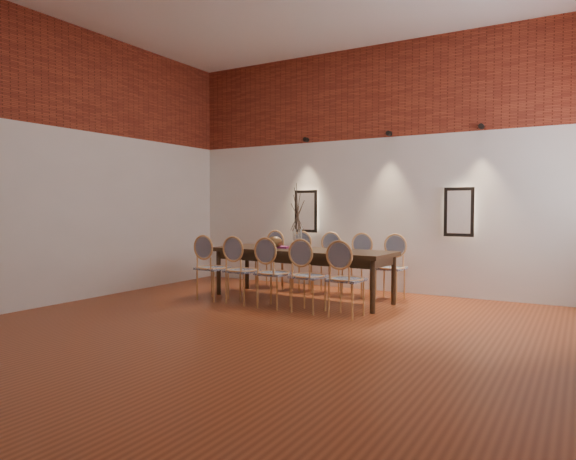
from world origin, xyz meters
The scene contains 25 objects.
floor centered at (0.00, 0.00, -0.01)m, with size 7.00×7.00×0.02m, color brown.
wall_back centered at (0.00, 3.55, 2.00)m, with size 7.00×0.10×4.00m, color silver.
wall_left centered at (-3.55, 0.00, 2.00)m, with size 0.10×7.00×4.00m, color silver.
brick_band_back centered at (0.00, 3.48, 3.25)m, with size 7.00×0.02×1.50m, color maroon.
brick_band_left centered at (-3.48, 0.00, 3.25)m, with size 0.02×7.00×1.50m, color maroon.
niche_left centered at (-1.30, 3.45, 1.30)m, with size 0.36×0.06×0.66m, color #FFEAC6.
niche_right centered at (1.30, 3.45, 1.30)m, with size 0.36×0.06×0.66m, color #FFEAC6.
spot_fixture_left centered at (-1.30, 3.42, 2.55)m, with size 0.08×0.08×0.10m, color black.
spot_fixture_mid centered at (0.20, 3.42, 2.55)m, with size 0.08×0.08×0.10m, color black.
spot_fixture_right centered at (1.60, 3.42, 2.55)m, with size 0.08×0.08×0.10m, color black.
dining_table centered at (-0.69, 2.14, 0.38)m, with size 2.76×0.89×0.75m, color #352213.
chair_near_a centered at (-1.83, 1.48, 0.47)m, with size 0.44×0.44×0.94m, color tan, non-canonical shape.
chair_near_b centered at (-1.28, 1.45, 0.47)m, with size 0.44×0.44×0.94m, color tan, non-canonical shape.
chair_near_c centered at (-0.73, 1.42, 0.47)m, with size 0.44×0.44×0.94m, color tan, non-canonical shape.
chair_near_d centered at (-0.18, 1.39, 0.47)m, with size 0.44×0.44×0.94m, color tan, non-canonical shape.
chair_near_e centered at (0.38, 1.36, 0.47)m, with size 0.44×0.44×0.94m, color tan, non-canonical shape.
chair_far_a centered at (-1.75, 2.92, 0.47)m, with size 0.44×0.44×0.94m, color tan, non-canonical shape.
chair_far_b centered at (-1.20, 2.89, 0.47)m, with size 0.44×0.44×0.94m, color tan, non-canonical shape.
chair_far_c centered at (-0.65, 2.86, 0.47)m, with size 0.44×0.44×0.94m, color tan, non-canonical shape.
chair_far_d centered at (-0.10, 2.84, 0.47)m, with size 0.44×0.44×0.94m, color tan, non-canonical shape.
chair_far_e centered at (0.45, 2.81, 0.47)m, with size 0.44×0.44×0.94m, color tan, non-canonical shape.
vase centered at (-0.76, 2.15, 0.90)m, with size 0.14×0.14×0.30m, color silver.
dried_branches centered at (-0.76, 2.15, 1.35)m, with size 0.50×0.50×0.70m, color #473828, non-canonical shape.
bowl centered at (-1.14, 2.12, 0.84)m, with size 0.24×0.24×0.18m, color brown.
book centered at (-1.04, 2.17, 0.77)m, with size 0.26×0.18×0.03m, color #882967.
Camera 1 is at (2.94, -4.51, 1.37)m, focal length 32.00 mm.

